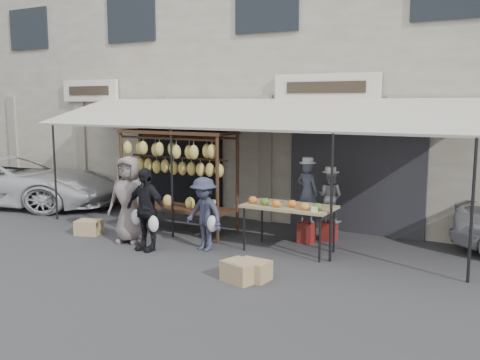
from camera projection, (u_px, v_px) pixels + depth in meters
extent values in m
plane|color=#2D2D30|center=(179.00, 257.00, 9.84)|extent=(90.00, 90.00, 0.00)
cube|color=#BAB5A1|center=(315.00, 78.00, 14.92)|extent=(24.00, 6.00, 7.00)
cube|color=#232328|center=(355.00, 176.00, 11.55)|extent=(3.00, 0.10, 2.50)
cube|color=black|center=(179.00, 164.00, 13.86)|extent=(2.60, 0.10, 2.50)
cube|color=silver|center=(326.00, 87.00, 11.57)|extent=(2.40, 0.10, 0.60)
cube|color=silver|center=(90.00, 91.00, 15.00)|extent=(2.00, 0.10, 0.60)
cube|color=beige|center=(241.00, 113.00, 11.44)|extent=(10.00, 2.34, 0.63)
cylinder|color=black|center=(55.00, 173.00, 12.87)|extent=(0.05, 0.05, 2.30)
cylinder|color=black|center=(172.00, 183.00, 11.15)|extent=(0.05, 0.05, 2.30)
cylinder|color=black|center=(331.00, 198.00, 9.43)|extent=(0.05, 0.05, 2.30)
cylinder|color=black|center=(472.00, 211.00, 8.31)|extent=(0.05, 0.05, 2.30)
cylinder|color=black|center=(122.00, 181.00, 11.86)|extent=(0.07, 0.07, 2.20)
cylinder|color=black|center=(217.00, 190.00, 10.64)|extent=(0.07, 0.07, 2.20)
cylinder|color=black|center=(145.00, 177.00, 12.55)|extent=(0.07, 0.07, 2.20)
cylinder|color=black|center=(237.00, 185.00, 11.32)|extent=(0.07, 0.07, 2.20)
cube|color=black|center=(177.00, 132.00, 11.43)|extent=(2.60, 0.90, 0.07)
cylinder|color=black|center=(168.00, 139.00, 11.15)|extent=(2.50, 0.05, 0.05)
cylinder|color=black|center=(187.00, 137.00, 11.75)|extent=(2.50, 0.05, 0.05)
cylinder|color=black|center=(178.00, 157.00, 11.51)|extent=(2.50, 0.05, 0.05)
cube|color=black|center=(179.00, 208.00, 11.67)|extent=(2.50, 0.80, 0.05)
ellipsoid|color=#D7BB5D|center=(128.00, 148.00, 11.72)|extent=(0.20, 0.18, 0.30)
ellipsoid|color=#D7BB5D|center=(140.00, 148.00, 11.74)|extent=(0.20, 0.18, 0.30)
ellipsoid|color=#D7BB5D|center=(143.00, 148.00, 11.50)|extent=(0.20, 0.18, 0.30)
ellipsoid|color=#D7BB5D|center=(156.00, 150.00, 11.53)|extent=(0.20, 0.18, 0.30)
ellipsoid|color=#D7BB5D|center=(159.00, 149.00, 11.29)|extent=(0.20, 0.18, 0.30)
ellipsoid|color=#D7BB5D|center=(172.00, 149.00, 11.31)|extent=(0.20, 0.18, 0.30)
ellipsoid|color=#D7BB5D|center=(176.00, 152.00, 11.08)|extent=(0.20, 0.18, 0.30)
ellipsoid|color=#D7BB5D|center=(189.00, 152.00, 11.10)|extent=(0.20, 0.18, 0.30)
ellipsoid|color=#D7BB5D|center=(194.00, 152.00, 10.86)|extent=(0.20, 0.18, 0.30)
ellipsoid|color=#D7BB5D|center=(207.00, 151.00, 10.88)|extent=(0.20, 0.18, 0.30)
ellipsoid|color=#D7BB5D|center=(212.00, 151.00, 10.64)|extent=(0.20, 0.18, 0.30)
ellipsoid|color=#D7BB5D|center=(140.00, 165.00, 12.06)|extent=(0.20, 0.18, 0.30)
ellipsoid|color=#D7BB5D|center=(148.00, 165.00, 11.94)|extent=(0.20, 0.18, 0.30)
ellipsoid|color=#D7BB5D|center=(157.00, 167.00, 11.83)|extent=(0.20, 0.18, 0.30)
ellipsoid|color=#D7BB5D|center=(165.00, 166.00, 11.71)|extent=(0.20, 0.18, 0.30)
ellipsoid|color=#D7BB5D|center=(174.00, 168.00, 11.60)|extent=(0.20, 0.18, 0.30)
ellipsoid|color=#D7BB5D|center=(183.00, 168.00, 11.49)|extent=(0.20, 0.18, 0.30)
ellipsoid|color=#D7BB5D|center=(191.00, 169.00, 11.37)|extent=(0.20, 0.18, 0.30)
ellipsoid|color=#D7BB5D|center=(201.00, 169.00, 11.26)|extent=(0.20, 0.18, 0.30)
ellipsoid|color=#D7BB5D|center=(210.00, 170.00, 11.14)|extent=(0.20, 0.18, 0.30)
ellipsoid|color=#D7BB5D|center=(219.00, 170.00, 11.03)|extent=(0.20, 0.18, 0.30)
cube|color=tan|center=(289.00, 207.00, 10.11)|extent=(1.70, 0.90, 0.05)
cylinder|color=black|center=(244.00, 229.00, 10.23)|extent=(0.04, 0.04, 0.85)
cylinder|color=black|center=(320.00, 239.00, 9.48)|extent=(0.04, 0.04, 0.85)
cylinder|color=black|center=(262.00, 222.00, 10.87)|extent=(0.04, 0.04, 0.85)
cylinder|color=black|center=(334.00, 230.00, 10.11)|extent=(0.04, 0.04, 0.85)
ellipsoid|color=orange|center=(253.00, 200.00, 10.28)|extent=(0.18, 0.14, 0.14)
ellipsoid|color=#477226|center=(265.00, 202.00, 10.09)|extent=(0.18, 0.14, 0.14)
ellipsoid|color=orange|center=(276.00, 204.00, 9.91)|extent=(0.18, 0.14, 0.14)
ellipsoid|color=orange|center=(292.00, 204.00, 9.89)|extent=(0.18, 0.14, 0.14)
ellipsoid|color=orange|center=(305.00, 206.00, 9.63)|extent=(0.18, 0.14, 0.14)
ellipsoid|color=#477226|center=(318.00, 207.00, 9.59)|extent=(0.18, 0.14, 0.14)
imported|color=#3C4051|center=(307.00, 192.00, 10.75)|extent=(0.49, 0.35, 1.24)
imported|color=#9F9F9F|center=(330.00, 196.00, 10.88)|extent=(0.55, 0.44, 1.06)
imported|color=slate|center=(129.00, 199.00, 10.80)|extent=(0.97, 0.76, 1.76)
imported|color=black|center=(146.00, 209.00, 10.23)|extent=(0.96, 0.44, 1.60)
imported|color=#303246|center=(204.00, 214.00, 10.24)|extent=(1.01, 0.73, 1.42)
cube|color=maroon|center=(306.00, 232.00, 10.87)|extent=(0.31, 0.31, 0.43)
cube|color=maroon|center=(329.00, 231.00, 10.98)|extent=(0.35, 0.35, 0.40)
cube|color=tan|center=(240.00, 271.00, 8.51)|extent=(0.64, 0.55, 0.33)
cube|color=tan|center=(253.00, 270.00, 8.59)|extent=(0.55, 0.43, 0.31)
cube|color=tan|center=(89.00, 227.00, 11.52)|extent=(0.62, 0.54, 0.31)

